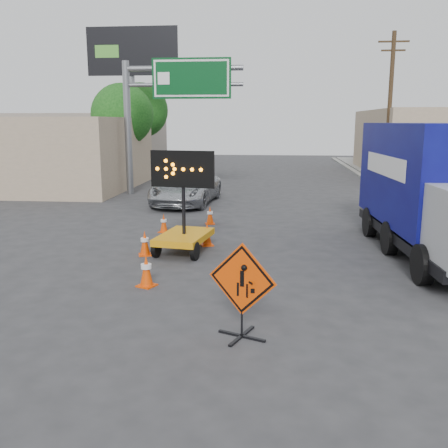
# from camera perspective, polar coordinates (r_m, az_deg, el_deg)

# --- Properties ---
(ground) EXTENTS (100.00, 100.00, 0.00)m
(ground) POSITION_cam_1_polar(r_m,az_deg,el_deg) (8.72, -2.28, -14.04)
(ground) COLOR #2D2D30
(ground) RESTS_ON ground
(curb_right) EXTENTS (0.40, 60.00, 0.12)m
(curb_right) POSITION_cam_1_polar(r_m,az_deg,el_deg) (23.87, 20.43, 1.94)
(curb_right) COLOR gray
(curb_right) RESTS_ON ground
(storefront_left_near) EXTENTS (14.00, 10.00, 4.00)m
(storefront_left_near) POSITION_cam_1_polar(r_m,az_deg,el_deg) (31.68, -22.99, 7.51)
(storefront_left_near) COLOR tan
(storefront_left_near) RESTS_ON ground
(storefront_left_far) EXTENTS (12.00, 10.00, 4.40)m
(storefront_left_far) POSITION_cam_1_polar(r_m,az_deg,el_deg) (44.81, -15.56, 9.20)
(storefront_left_far) COLOR gray
(storefront_left_far) RESTS_ON ground
(building_right_far) EXTENTS (10.00, 14.00, 4.60)m
(building_right_far) POSITION_cam_1_polar(r_m,az_deg,el_deg) (39.63, 23.45, 8.56)
(building_right_far) COLOR tan
(building_right_far) RESTS_ON ground
(highway_gantry) EXTENTS (6.18, 0.38, 6.90)m
(highway_gantry) POSITION_cam_1_polar(r_m,az_deg,el_deg) (26.36, -6.64, 14.38)
(highway_gantry) COLOR slate
(highway_gantry) RESTS_ON ground
(billboard) EXTENTS (6.10, 0.54, 9.85)m
(billboard) POSITION_cam_1_polar(r_m,az_deg,el_deg) (35.14, -10.40, 17.30)
(billboard) COLOR slate
(billboard) RESTS_ON ground
(utility_pole_far) EXTENTS (1.80, 0.26, 9.00)m
(utility_pole_far) POSITION_cam_1_polar(r_m,az_deg,el_deg) (32.53, 18.41, 12.66)
(utility_pole_far) COLOR #422D1C
(utility_pole_far) RESTS_ON ground
(tree_left_near) EXTENTS (3.71, 3.71, 6.03)m
(tree_left_near) POSITION_cam_1_polar(r_m,az_deg,el_deg) (31.15, -11.55, 12.12)
(tree_left_near) COLOR #422D1C
(tree_left_near) RESTS_ON ground
(tree_left_far) EXTENTS (4.10, 4.10, 6.66)m
(tree_left_far) POSITION_cam_1_polar(r_m,az_deg,el_deg) (39.12, -9.49, 12.69)
(tree_left_far) COLOR #422D1C
(tree_left_far) RESTS_ON ground
(construction_sign) EXTENTS (1.21, 0.88, 1.73)m
(construction_sign) POSITION_cam_1_polar(r_m,az_deg,el_deg) (8.80, 2.08, -7.36)
(construction_sign) COLOR black
(construction_sign) RESTS_ON ground
(arrow_board) EXTENTS (1.87, 2.27, 2.98)m
(arrow_board) POSITION_cam_1_polar(r_m,az_deg,el_deg) (14.59, -4.59, -0.71)
(arrow_board) COLOR orange
(arrow_board) RESTS_ON ground
(pickup_truck) EXTENTS (2.90, 5.50, 1.48)m
(pickup_truck) POSITION_cam_1_polar(r_m,az_deg,el_deg) (23.31, -4.34, 4.11)
(pickup_truck) COLOR #ABADB2
(pickup_truck) RESTS_ON ground
(box_truck) EXTENTS (2.87, 7.98, 3.73)m
(box_truck) POSITION_cam_1_polar(r_m,az_deg,el_deg) (15.25, 22.79, 2.87)
(box_truck) COLOR black
(box_truck) RESTS_ON ground
(cone_a) EXTENTS (0.51, 0.51, 0.76)m
(cone_a) POSITION_cam_1_polar(r_m,az_deg,el_deg) (11.78, -8.87, -5.27)
(cone_a) COLOR #E24004
(cone_a) RESTS_ON ground
(cone_b) EXTENTS (0.46, 0.46, 0.72)m
(cone_b) POSITION_cam_1_polar(r_m,az_deg,el_deg) (14.49, -9.04, -2.15)
(cone_b) COLOR #E24004
(cone_b) RESTS_ON ground
(cone_c) EXTENTS (0.46, 0.46, 0.71)m
(cone_c) POSITION_cam_1_polar(r_m,az_deg,el_deg) (15.44, -1.94, -1.18)
(cone_c) COLOR #E24004
(cone_c) RESTS_ON ground
(cone_d) EXTENTS (0.40, 0.40, 0.65)m
(cone_d) POSITION_cam_1_polar(r_m,az_deg,el_deg) (17.39, -6.90, 0.10)
(cone_d) COLOR #E24004
(cone_d) RESTS_ON ground
(cone_e) EXTENTS (0.41, 0.41, 0.68)m
(cone_e) POSITION_cam_1_polar(r_m,az_deg,el_deg) (18.68, -1.61, 1.03)
(cone_e) COLOR #E24004
(cone_e) RESTS_ON ground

